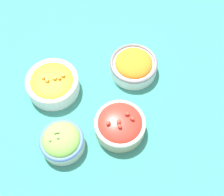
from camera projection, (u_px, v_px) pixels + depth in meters
The scene contains 5 objects.
ground_plane at pixel (112, 102), 0.99m from camera, with size 3.00×3.00×0.00m, color #337F75.
bowl_carrots at pixel (134, 65), 1.02m from camera, with size 0.16×0.16×0.06m.
bowl_cherry_tomatoes at pixel (120, 125), 0.91m from camera, with size 0.15×0.15×0.08m.
bowl_lettuce at pixel (62, 141), 0.89m from camera, with size 0.13×0.13×0.08m.
bowl_squash at pixel (53, 83), 0.98m from camera, with size 0.17×0.17×0.07m.
Camera 1 is at (-0.09, -0.44, 0.88)m, focal length 50.00 mm.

